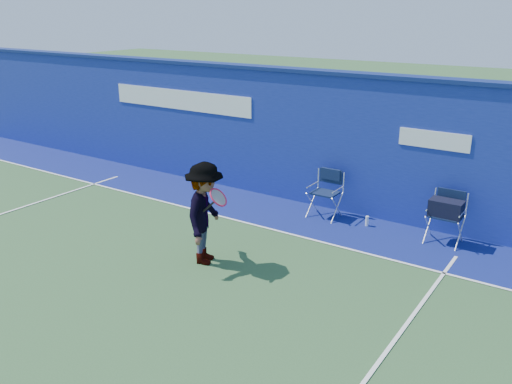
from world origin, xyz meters
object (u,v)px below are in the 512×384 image
Objects in this scene: directors_chair_right at (445,222)px; water_bottle at (367,221)px; tennis_player at (205,213)px; directors_chair_left at (325,202)px.

directors_chair_right is 4.61× the size of water_bottle.
directors_chair_left is at bearing 76.59° from tennis_player.
tennis_player is at bearing -118.84° from water_bottle.
tennis_player reaches higher than directors_chair_left.
directors_chair_left reaches higher than water_bottle.
water_bottle is at bearing 61.16° from tennis_player.
directors_chair_left is 2.57m from directors_chair_right.
directors_chair_right reaches higher than water_bottle.
directors_chair_left is 0.56× the size of tennis_player.
directors_chair_left is 3.33m from tennis_player.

